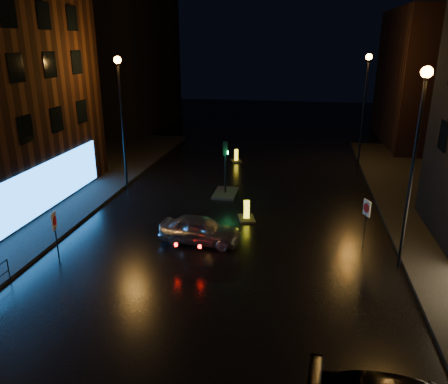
# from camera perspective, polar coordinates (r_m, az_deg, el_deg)

# --- Properties ---
(ground) EXTENTS (120.00, 120.00, 0.00)m
(ground) POSITION_cam_1_polar(r_m,az_deg,el_deg) (15.38, -4.62, -17.90)
(ground) COLOR black
(ground) RESTS_ON ground
(building_far_left) EXTENTS (8.00, 16.00, 14.00)m
(building_far_left) POSITION_cam_1_polar(r_m,az_deg,el_deg) (50.70, -12.84, 16.18)
(building_far_left) COLOR black
(building_far_left) RESTS_ON ground
(building_far_right) EXTENTS (8.00, 14.00, 12.00)m
(building_far_right) POSITION_cam_1_polar(r_m,az_deg,el_deg) (45.48, 25.68, 13.26)
(building_far_right) COLOR black
(building_far_right) RESTS_ON ground
(street_lamp_lfar) EXTENTS (0.44, 0.44, 8.37)m
(street_lamp_lfar) POSITION_cam_1_polar(r_m,az_deg,el_deg) (28.36, -13.33, 11.19)
(street_lamp_lfar) COLOR black
(street_lamp_lfar) RESTS_ON ground
(street_lamp_rnear) EXTENTS (0.44, 0.44, 8.37)m
(street_lamp_rnear) POSITION_cam_1_polar(r_m,az_deg,el_deg) (18.76, 23.87, 6.18)
(street_lamp_rnear) COLOR black
(street_lamp_rnear) RESTS_ON ground
(street_lamp_rfar) EXTENTS (0.44, 0.44, 8.37)m
(street_lamp_rfar) POSITION_cam_1_polar(r_m,az_deg,el_deg) (34.33, 17.95, 12.10)
(street_lamp_rfar) COLOR black
(street_lamp_rfar) RESTS_ON ground
(traffic_signal) EXTENTS (1.40, 2.40, 3.45)m
(traffic_signal) POSITION_cam_1_polar(r_m,az_deg,el_deg) (27.65, 0.18, 0.72)
(traffic_signal) COLOR black
(traffic_signal) RESTS_ON ground
(silver_hatchback) EXTENTS (4.03, 1.88, 1.34)m
(silver_hatchback) POSITION_cam_1_polar(r_m,az_deg,el_deg) (21.06, -3.14, -4.92)
(silver_hatchback) COLOR #B6B8BF
(silver_hatchback) RESTS_ON ground
(bollard_near) EXTENTS (1.13, 1.42, 1.09)m
(bollard_near) POSITION_cam_1_polar(r_m,az_deg,el_deg) (23.84, 2.95, -3.07)
(bollard_near) COLOR black
(bollard_near) RESTS_ON ground
(bollard_far) EXTENTS (1.11, 1.34, 1.00)m
(bollard_far) POSITION_cam_1_polar(r_m,az_deg,el_deg) (35.32, 1.60, 4.35)
(bollard_far) COLOR black
(bollard_far) RESTS_ON ground
(road_sign_left) EXTENTS (0.19, 0.55, 2.29)m
(road_sign_left) POSITION_cam_1_polar(r_m,az_deg,el_deg) (20.28, -21.25, -4.05)
(road_sign_left) COLOR black
(road_sign_left) RESTS_ON ground
(road_sign_right) EXTENTS (0.28, 0.53, 2.31)m
(road_sign_right) POSITION_cam_1_polar(r_m,az_deg,el_deg) (21.33, 18.10, -2.49)
(road_sign_right) COLOR black
(road_sign_right) RESTS_ON ground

